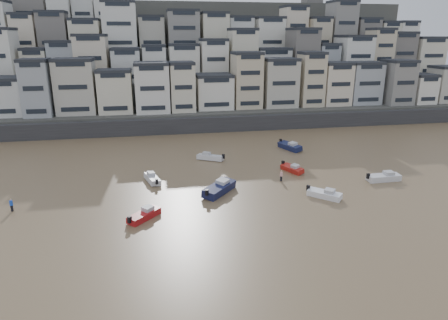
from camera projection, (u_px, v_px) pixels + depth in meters
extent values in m
cube|color=#38383A|center=(214.00, 124.00, 92.91)|extent=(140.00, 3.00, 3.50)
cube|color=#4C4C47|center=(229.00, 116.00, 100.28)|extent=(140.00, 14.00, 4.00)
cube|color=#4C4C47|center=(220.00, 97.00, 110.63)|extent=(140.00, 14.00, 10.00)
cube|color=#4C4C47|center=(213.00, 78.00, 120.67)|extent=(140.00, 14.00, 18.00)
cube|color=#4C4C47|center=(207.00, 62.00, 130.72)|extent=(140.00, 16.00, 26.00)
cube|color=#4C4C47|center=(201.00, 51.00, 142.94)|extent=(140.00, 18.00, 32.00)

